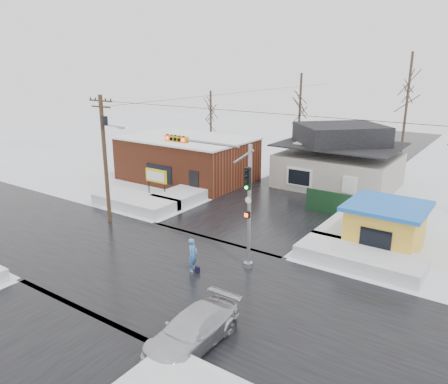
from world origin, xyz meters
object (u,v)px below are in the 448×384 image
Objects in this scene: kiosk at (385,226)px; car at (193,330)px; marquee_sign at (156,177)px; traffic_signal at (225,186)px; pedestrian at (193,255)px; utility_pole at (105,152)px.

kiosk is 0.95× the size of car.
kiosk is at bearing 1.55° from marquee_sign.
marquee_sign is (-11.43, 6.53, -2.62)m from traffic_signal.
kiosk is at bearing -48.74° from pedestrian.
utility_pole is at bearing -79.87° from marquee_sign.
traffic_signal is at bearing -135.16° from kiosk.
marquee_sign is at bearing 137.55° from car.
traffic_signal is at bearing -29.72° from marquee_sign.
car is at bearing -42.87° from marquee_sign.
utility_pole reaches higher than car.
utility_pole is 16.42m from car.
kiosk reaches higher than car.
marquee_sign is at bearing 150.28° from traffic_signal.
car is (-3.66, -14.28, -0.76)m from kiosk.
traffic_signal is 1.44× the size of car.
utility_pole is at bearing 150.94° from car.
car is at bearing -64.81° from traffic_signal.
car is (13.77, -7.79, -4.41)m from utility_pole.
marquee_sign is at bearing 100.13° from utility_pole.
traffic_signal is 10.43m from kiosk.
pedestrian is at bearing 128.96° from car.
car is (4.13, -5.19, -0.24)m from pedestrian.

